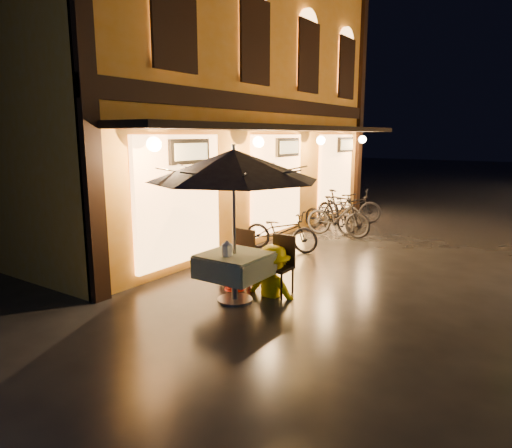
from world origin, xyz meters
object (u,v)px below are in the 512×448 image
Objects in this scene: person_yellow at (273,246)px; bicycle_0 at (281,231)px; person_orange at (235,245)px; cafe_table at (235,265)px; patio_umbrella at (234,165)px; table_lantern at (227,247)px.

bicycle_0 is at bearing -63.02° from person_yellow.
person_orange is at bearing -175.42° from bicycle_0.
bicycle_0 is at bearing -80.39° from person_orange.
cafe_table is 0.38× the size of patio_umbrella.
person_orange is 2.73m from bicycle_0.
table_lantern is 0.84m from person_orange.
person_yellow is at bearing 60.85° from cafe_table.
cafe_table is 0.61× the size of person_yellow.
patio_umbrella is at bearing 121.49° from person_orange.
cafe_table is 1.56m from patio_umbrella.
table_lantern is 0.86m from person_yellow.
bicycle_0 is (-1.05, 3.17, -1.69)m from patio_umbrella.
cafe_table is at bearing 59.54° from person_yellow.
patio_umbrella is 1.52× the size of bicycle_0.
person_yellow is 2.94m from bicycle_0.
cafe_table is 0.38m from table_lantern.
bicycle_0 is (-1.05, 3.36, -0.46)m from table_lantern.
patio_umbrella is at bearing 59.54° from person_yellow.
person_yellow is at bearing 66.96° from table_lantern.
table_lantern is (0.00, -0.19, 0.33)m from cafe_table.
person_yellow is at bearing 60.85° from patio_umbrella.
person_orange is 0.87× the size of bicycle_0.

